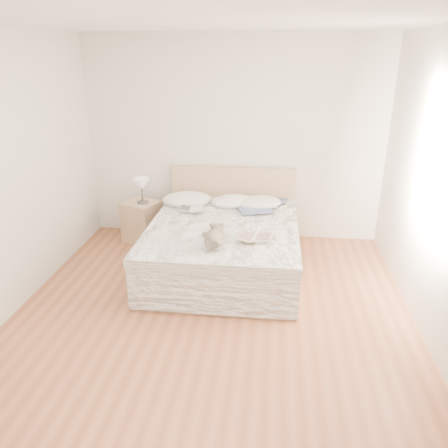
{
  "coord_description": "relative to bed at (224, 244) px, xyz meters",
  "views": [
    {
      "loc": [
        0.55,
        -3.57,
        2.48
      ],
      "look_at": [
        0.01,
        1.05,
        0.62
      ],
      "focal_mm": 35.0,
      "sensor_mm": 36.0,
      "label": 1
    }
  ],
  "objects": [
    {
      "name": "pillow_right",
      "position": [
        0.39,
        0.6,
        0.33
      ],
      "size": [
        0.68,
        0.58,
        0.17
      ],
      "primitive_type": "ellipsoid",
      "rotation": [
        0.0,
        0.0,
        0.36
      ],
      "color": "white",
      "rests_on": "bed"
    },
    {
      "name": "pillow_left",
      "position": [
        -0.57,
        0.62,
        0.33
      ],
      "size": [
        0.74,
        0.59,
        0.19
      ],
      "primitive_type": "ellipsoid",
      "rotation": [
        0.0,
        0.0,
        0.23
      ],
      "color": "white",
      "rests_on": "bed"
    },
    {
      "name": "blouse",
      "position": [
        0.3,
        0.51,
        0.32
      ],
      "size": [
        0.81,
        0.84,
        0.03
      ],
      "primitive_type": null,
      "rotation": [
        0.0,
        0.0,
        0.32
      ],
      "color": "#3A4872",
      "rests_on": "bed"
    },
    {
      "name": "nightstand",
      "position": [
        -1.22,
        0.67,
        -0.03
      ],
      "size": [
        0.57,
        0.54,
        0.56
      ],
      "primitive_type": "cube",
      "rotation": [
        0.0,
        0.0,
        -0.38
      ],
      "color": "tan",
      "rests_on": "floor"
    },
    {
      "name": "bed",
      "position": [
        0.0,
        0.0,
        0.0
      ],
      "size": [
        1.72,
        2.14,
        1.0
      ],
      "color": "tan",
      "rests_on": "floor"
    },
    {
      "name": "ceiling",
      "position": [
        0.0,
        -1.19,
        2.39
      ],
      "size": [
        4.0,
        4.5,
        0.0
      ],
      "primitive_type": "cube",
      "color": "white",
      "rests_on": "ground"
    },
    {
      "name": "window",
      "position": [
        1.99,
        -0.89,
        1.14
      ],
      "size": [
        0.02,
        1.3,
        1.1
      ],
      "primitive_type": "cube",
      "color": "white",
      "rests_on": "wall_right"
    },
    {
      "name": "table_lamp",
      "position": [
        -1.18,
        0.65,
        0.5
      ],
      "size": [
        0.22,
        0.22,
        0.34
      ],
      "color": "#45403C",
      "rests_on": "nightstand"
    },
    {
      "name": "childrens_book",
      "position": [
        0.39,
        -0.51,
        0.32
      ],
      "size": [
        0.41,
        0.32,
        0.02
      ],
      "primitive_type": "cube",
      "rotation": [
        0.0,
        0.0,
        -0.19
      ],
      "color": "#F3E4C1",
      "rests_on": "bed"
    },
    {
      "name": "wall_back",
      "position": [
        0.0,
        1.06,
        1.04
      ],
      "size": [
        4.0,
        0.02,
        2.7
      ],
      "primitive_type": "cube",
      "color": "silver",
      "rests_on": "ground"
    },
    {
      "name": "pillow_middle",
      "position": [
        0.04,
        0.62,
        0.33
      ],
      "size": [
        0.65,
        0.54,
        0.17
      ],
      "primitive_type": "ellipsoid",
      "rotation": [
        0.0,
        0.0,
        0.32
      ],
      "color": "white",
      "rests_on": "bed"
    },
    {
      "name": "wall_front",
      "position": [
        0.0,
        -3.44,
        1.04
      ],
      "size": [
        4.0,
        0.02,
        2.7
      ],
      "primitive_type": "cube",
      "color": "silver",
      "rests_on": "ground"
    },
    {
      "name": "teddy_bear",
      "position": [
        -0.02,
        -0.74,
        0.34
      ],
      "size": [
        0.24,
        0.33,
        0.17
      ],
      "primitive_type": null,
      "rotation": [
        0.0,
        0.0,
        0.02
      ],
      "color": "#696251",
      "rests_on": "bed"
    },
    {
      "name": "photo_book",
      "position": [
        -0.45,
        0.28,
        0.32
      ],
      "size": [
        0.32,
        0.24,
        0.02
      ],
      "primitive_type": "cube",
      "rotation": [
        0.0,
        0.0,
        0.08
      ],
      "color": "white",
      "rests_on": "bed"
    },
    {
      "name": "floor",
      "position": [
        0.0,
        -1.19,
        -0.31
      ],
      "size": [
        4.0,
        4.5,
        0.0
      ],
      "primitive_type": "cube",
      "color": "brown",
      "rests_on": "ground"
    }
  ]
}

